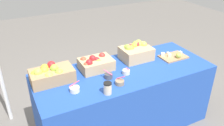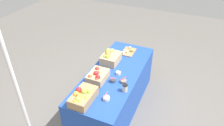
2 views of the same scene
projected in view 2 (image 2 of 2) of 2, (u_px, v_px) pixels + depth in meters
The scene contains 12 objects.
ground_plane at pixel (114, 106), 3.71m from camera, with size 10.00×10.00×0.00m, color slate.
table at pixel (114, 90), 3.50m from camera, with size 1.90×0.76×0.74m, color #234CAD.
apple_crate_left at pixel (83, 97), 2.73m from camera, with size 0.41×0.24×0.18m.
apple_crate_middle at pixel (98, 76), 3.11m from camera, with size 0.34×0.25×0.16m.
apple_crate_right at pixel (110, 57), 3.50m from camera, with size 0.34×0.26×0.19m.
cutting_board_front at pixel (129, 51), 3.79m from camera, with size 0.31×0.21×0.08m.
sample_bowl_near at pixel (113, 80), 3.09m from camera, with size 0.09×0.09×0.10m.
sample_bowl_mid at pixel (118, 73), 3.24m from camera, with size 0.08×0.08×0.09m.
sample_bowl_far at pixel (124, 81), 3.08m from camera, with size 0.09×0.09×0.09m.
sample_bowl_extra at pixel (106, 98), 2.78m from camera, with size 0.10×0.09×0.10m.
coffee_cup at pixel (125, 88), 2.90m from camera, with size 0.07×0.07×0.11m.
tent_pole at pixel (17, 89), 2.41m from camera, with size 0.04×0.04×2.23m, color white.
Camera 2 is at (-2.44, -1.01, 2.71)m, focal length 34.02 mm.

